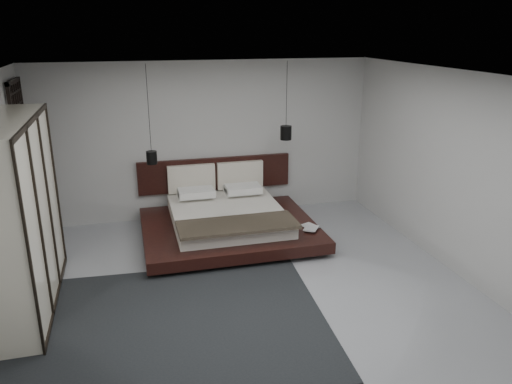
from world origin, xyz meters
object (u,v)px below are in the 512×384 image
object	(u,v)px
rug	(159,326)
wardrobe	(20,217)
lattice_screen	(25,165)
bed	(227,219)
pendant_right	(286,133)
pendant_left	(152,157)

from	to	relation	value
rug	wardrobe	bearing A→B (deg)	147.84
rug	lattice_screen	bearing A→B (deg)	120.33
bed	pendant_right	bearing A→B (deg)	21.04
bed	wardrobe	distance (m)	3.32
lattice_screen	bed	size ratio (longest dim) A/B	0.93
bed	wardrobe	world-z (taller)	wardrobe
pendant_left	rug	bearing A→B (deg)	-93.56
bed	rug	xyz separation A→B (m)	(-1.33, -2.45, -0.28)
pendant_right	wardrobe	xyz separation A→B (m)	(-3.97, -1.95, -0.43)
lattice_screen	wardrobe	bearing A→B (deg)	-83.00
pendant_right	rug	bearing A→B (deg)	-130.54
pendant_right	wardrobe	bearing A→B (deg)	-153.87
bed	pendant_right	xyz separation A→B (m)	(1.15, 0.44, 1.32)
wardrobe	lattice_screen	bearing A→B (deg)	97.00
bed	pendant_left	bearing A→B (deg)	158.96
bed	pendant_right	world-z (taller)	pendant_right
lattice_screen	wardrobe	distance (m)	2.07
pendant_left	pendant_right	xyz separation A→B (m)	(2.29, 0.00, 0.28)
pendant_left	wardrobe	distance (m)	2.57
pendant_left	rug	xyz separation A→B (m)	(-0.18, -2.89, -1.31)
lattice_screen	pendant_left	world-z (taller)	pendant_left
pendant_left	wardrobe	size ratio (longest dim) A/B	0.66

